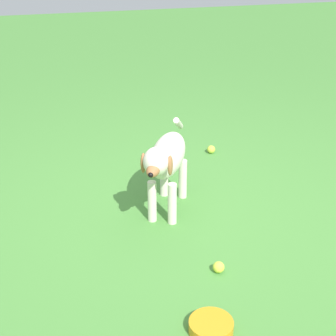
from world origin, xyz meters
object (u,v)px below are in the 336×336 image
Objects in this scene: tennis_ball_0 at (211,149)px; tennis_ball_1 at (219,267)px; dog at (166,159)px; water_bowl at (211,327)px.

tennis_ball_1 is (1.51, -0.40, 0.00)m from tennis_ball_0.
dog is at bearing -33.82° from tennis_ball_0.
water_bowl is at bearing -21.33° from tennis_ball_1.
tennis_ball_1 is at bearing -14.65° from tennis_ball_0.
tennis_ball_1 is at bearing 158.67° from water_bowl.
tennis_ball_0 is (-0.82, 0.55, -0.36)m from dog.
dog reaches higher than tennis_ball_1.
dog is 1.19m from water_bowl.
tennis_ball_1 is 0.30× the size of water_bowl.
dog is 3.69× the size of water_bowl.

